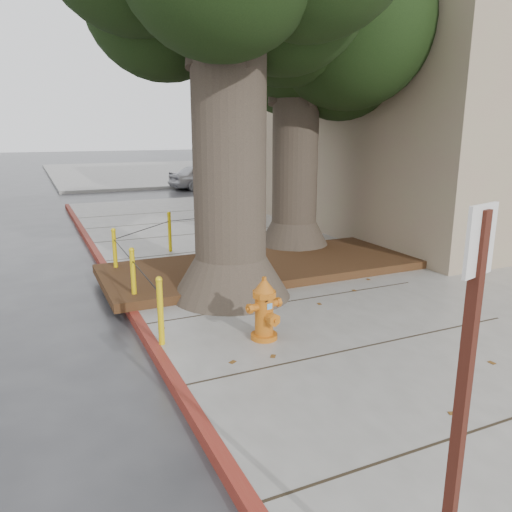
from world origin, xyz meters
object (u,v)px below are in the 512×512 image
Objects in this scene: signpost at (461,413)px; car_red at (320,174)px; car_silver at (205,176)px; fire_hydrant at (264,309)px.

signpost is 0.68× the size of car_red.
car_red is (6.37, -0.77, -0.03)m from car_silver.
fire_hydrant is 19.46m from car_silver.
car_silver is (5.58, 18.64, 0.05)m from fire_hydrant.
car_red is at bearing 44.57° from signpost.
car_silver is (6.45, 22.77, -0.91)m from signpost.
signpost reaches higher than car_red.
car_red is (11.95, 17.88, 0.02)m from fire_hydrant.
car_red is at bearing -104.31° from car_silver.
car_red is at bearing 46.54° from fire_hydrant.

